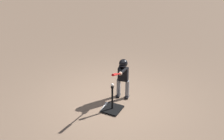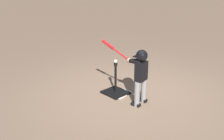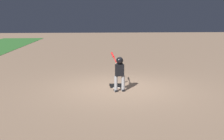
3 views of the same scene
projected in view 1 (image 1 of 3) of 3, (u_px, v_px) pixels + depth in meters
name	position (u px, v px, depth m)	size (l,w,h in m)	color
ground_plane	(112.00, 103.00, 8.21)	(90.00, 90.00, 0.00)	#93755B
home_plate	(111.00, 108.00, 7.98)	(0.44, 0.44, 0.02)	white
batting_tee	(112.00, 107.00, 7.91)	(0.50, 0.45, 0.69)	black
batter_child	(123.00, 74.00, 8.14)	(1.07, 0.37, 1.17)	gray
baseball	(112.00, 85.00, 7.61)	(0.07, 0.07, 0.07)	white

